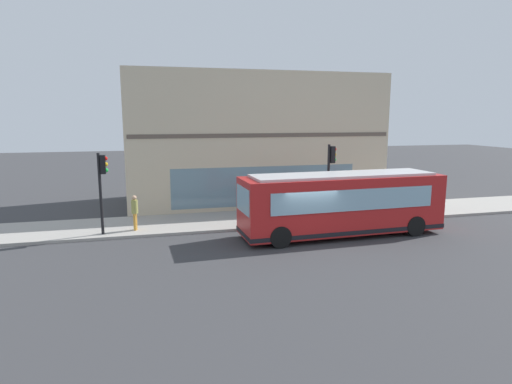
{
  "coord_description": "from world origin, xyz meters",
  "views": [
    {
      "loc": [
        -18.16,
        7.04,
        5.75
      ],
      "look_at": [
        2.58,
        1.72,
        2.01
      ],
      "focal_mm": 30.08,
      "sensor_mm": 36.0,
      "label": 1
    }
  ],
  "objects": [
    {
      "name": "fire_hydrant",
      "position": [
        5.01,
        -7.73,
        0.51
      ],
      "size": [
        0.35,
        0.35,
        0.74
      ],
      "color": "gold",
      "rests_on": "sidewalk_curb"
    },
    {
      "name": "newspaper_vending_box",
      "position": [
        5.32,
        1.07,
        0.6
      ],
      "size": [
        0.44,
        0.42,
        0.9
      ],
      "color": "#263F99",
      "rests_on": "sidewalk_curb"
    },
    {
      "name": "city_bus_nearside",
      "position": [
        0.68,
        -2.12,
        1.55
      ],
      "size": [
        2.89,
        10.12,
        3.07
      ],
      "color": "red",
      "rests_on": "ground"
    },
    {
      "name": "sidewalk_curb",
      "position": [
        4.71,
        0.0,
        0.07
      ],
      "size": [
        4.21,
        40.0,
        0.15
      ],
      "primitive_type": "cube",
      "color": "#9E9991",
      "rests_on": "ground"
    },
    {
      "name": "pedestrian_near_building_entrance",
      "position": [
        3.59,
        -6.9,
        1.09
      ],
      "size": [
        0.32,
        0.32,
        1.65
      ],
      "color": "#3359A5",
      "rests_on": "sidewalk_curb"
    },
    {
      "name": "ground",
      "position": [
        0.0,
        0.0,
        0.0
      ],
      "size": [
        120.0,
        120.0,
        0.0
      ],
      "primitive_type": "plane",
      "color": "#38383A"
    },
    {
      "name": "traffic_light_down_block",
      "position": [
        3.21,
        9.11,
        2.9
      ],
      "size": [
        0.32,
        0.49,
        3.95
      ],
      "color": "black",
      "rests_on": "sidewalk_curb"
    },
    {
      "name": "building_corner",
      "position": [
        10.54,
        0.0,
        4.25
      ],
      "size": [
        7.52,
        16.45,
        8.51
      ],
      "color": "beige",
      "rests_on": "ground"
    },
    {
      "name": "traffic_light_near_corner",
      "position": [
        3.08,
        -2.56,
        3.06
      ],
      "size": [
        0.32,
        0.49,
        4.18
      ],
      "color": "black",
      "rests_on": "sidewalk_curb"
    },
    {
      "name": "pedestrian_walking_along_curb",
      "position": [
        3.62,
        7.71,
        1.18
      ],
      "size": [
        0.32,
        0.32,
        1.77
      ],
      "color": "gold",
      "rests_on": "sidewalk_curb"
    },
    {
      "name": "pedestrian_near_hydrant",
      "position": [
        5.86,
        -0.77,
        1.2
      ],
      "size": [
        0.32,
        0.32,
        1.8
      ],
      "color": "black",
      "rests_on": "sidewalk_curb"
    }
  ]
}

